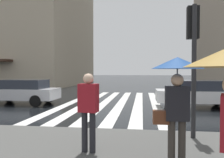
% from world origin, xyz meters
% --- Properties ---
extents(ground_plane, '(220.00, 220.00, 0.00)m').
position_xyz_m(ground_plane, '(0.00, 0.00, 0.00)').
color(ground_plane, black).
extents(zebra_crossing, '(13.00, 5.50, 0.01)m').
position_xyz_m(zebra_crossing, '(4.00, -0.93, 0.00)').
color(zebra_crossing, silver).
rests_on(zebra_crossing, ground_plane).
extents(traffic_signal_post, '(0.44, 0.30, 3.43)m').
position_xyz_m(traffic_signal_post, '(-3.56, -3.97, 2.63)').
color(traffic_signal_post, '#232326').
rests_on(traffic_signal_post, sidewalk_pavement).
extents(car_silver, '(1.85, 4.10, 1.41)m').
position_xyz_m(car_silver, '(2.50, 4.15, 0.76)').
color(car_silver, '#B7B7BC').
rests_on(car_silver, ground_plane).
extents(car_white, '(1.85, 4.10, 1.41)m').
position_xyz_m(car_white, '(2.50, -5.49, 0.76)').
color(car_white, silver).
rests_on(car_white, ground_plane).
extents(pedestrian_with_floral_umbrella, '(0.91, 0.91, 1.97)m').
position_xyz_m(pedestrian_with_floral_umbrella, '(-5.67, -3.25, 1.67)').
color(pedestrian_with_floral_umbrella, black).
rests_on(pedestrian_with_floral_umbrella, sidewalk_pavement).
extents(pedestrian_in_red_jacket, '(0.30, 0.43, 1.68)m').
position_xyz_m(pedestrian_in_red_jacket, '(-5.06, -1.52, 1.14)').
color(pedestrian_in_red_jacket, maroon).
rests_on(pedestrian_in_red_jacket, sidewalk_pavement).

